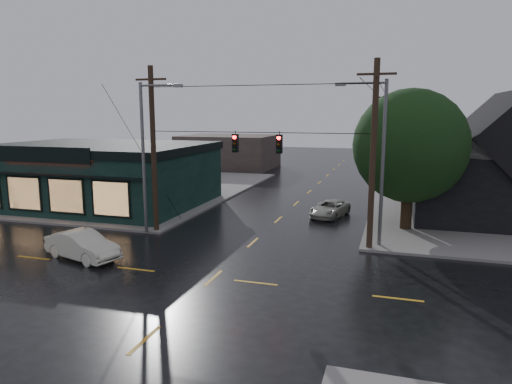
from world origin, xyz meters
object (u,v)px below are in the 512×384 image
(utility_pole_ne, at_px, (369,250))
(suv_silver, at_px, (330,209))
(utility_pole_nw, at_px, (157,232))
(corner_tree, at_px, (410,146))
(sedan_cream, at_px, (82,245))

(utility_pole_ne, bearing_deg, suv_silver, 113.00)
(utility_pole_nw, height_order, utility_pole_ne, same)
(corner_tree, xyz_separation_m, sedan_cream, (-15.91, -10.81, -4.65))
(utility_pole_ne, xyz_separation_m, sedan_cream, (-13.94, -5.88, 0.72))
(suv_silver, bearing_deg, utility_pole_nw, -128.71)
(sedan_cream, bearing_deg, corner_tree, -39.61)
(utility_pole_nw, bearing_deg, corner_tree, 18.20)
(utility_pole_nw, bearing_deg, sedan_cream, -99.08)
(utility_pole_nw, bearing_deg, suv_silver, 37.52)
(corner_tree, distance_m, utility_pole_ne, 7.55)
(corner_tree, distance_m, suv_silver, 7.51)
(utility_pole_nw, distance_m, sedan_cream, 6.00)
(utility_pole_nw, height_order, suv_silver, utility_pole_nw)
(corner_tree, xyz_separation_m, suv_silver, (-5.17, 2.61, -4.79))
(corner_tree, relative_size, utility_pole_nw, 0.86)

